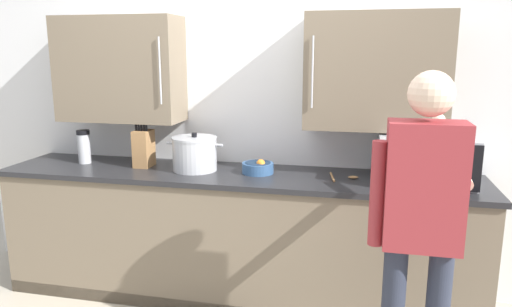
# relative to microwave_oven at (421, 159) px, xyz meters

# --- Properties ---
(back_wall_tiled) EXTENTS (4.28, 0.44, 2.55)m
(back_wall_tiled) POSITION_rel_microwave_oven_xyz_m (-1.17, 0.26, 0.31)
(back_wall_tiled) COLOR white
(back_wall_tiled) RESTS_ON ground_plane
(counter_unit) EXTENTS (3.23, 0.63, 0.90)m
(counter_unit) POSITION_rel_microwave_oven_xyz_m (-1.17, -0.04, -0.60)
(counter_unit) COLOR #756651
(counter_unit) RESTS_ON ground_plane
(microwave_oven) EXTENTS (0.56, 0.45, 0.29)m
(microwave_oven) POSITION_rel_microwave_oven_xyz_m (0.00, 0.00, 0.00)
(microwave_oven) COLOR #B7BABF
(microwave_oven) RESTS_ON counter_unit
(thermos_flask) EXTENTS (0.09, 0.09, 0.24)m
(thermos_flask) POSITION_rel_microwave_oven_xyz_m (-2.32, 0.01, -0.02)
(thermos_flask) COLOR #B7BABF
(thermos_flask) RESTS_ON counter_unit
(knife_block) EXTENTS (0.11, 0.15, 0.32)m
(knife_block) POSITION_rel_microwave_oven_xyz_m (-1.85, 0.00, -0.02)
(knife_block) COLOR #A37547
(knife_block) RESTS_ON counter_unit
(stock_pot) EXTENTS (0.40, 0.30, 0.26)m
(stock_pot) POSITION_rel_microwave_oven_xyz_m (-1.47, -0.02, -0.03)
(stock_pot) COLOR #B7BABF
(stock_pot) RESTS_ON counter_unit
(fruit_bowl) EXTENTS (0.21, 0.21, 0.10)m
(fruit_bowl) POSITION_rel_microwave_oven_xyz_m (-1.03, -0.01, -0.10)
(fruit_bowl) COLOR #335684
(fruit_bowl) RESTS_ON counter_unit
(wooden_spoon) EXTENTS (0.19, 0.20, 0.02)m
(wooden_spoon) POSITION_rel_microwave_oven_xyz_m (-0.46, -0.02, -0.14)
(wooden_spoon) COLOR #A37547
(wooden_spoon) RESTS_ON counter_unit
(person_figure) EXTENTS (0.44, 0.65, 1.61)m
(person_figure) POSITION_rel_microwave_oven_xyz_m (-0.08, -0.86, -0.08)
(person_figure) COLOR #282D3D
(person_figure) RESTS_ON ground_plane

